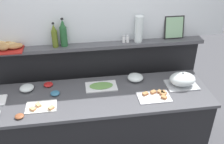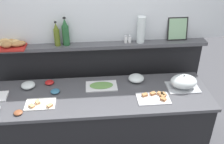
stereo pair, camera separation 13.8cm
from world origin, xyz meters
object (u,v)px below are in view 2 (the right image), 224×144
at_px(condiment_bowl_cream, 49,82).
at_px(olive_oil_bottle, 57,35).
at_px(framed_picture, 177,29).
at_px(condiment_bowl_dark, 55,91).
at_px(water_carafe, 141,30).
at_px(salt_shaker, 126,39).
at_px(glass_bowl_small, 136,78).
at_px(wine_bottle_green, 66,33).
at_px(pepper_shaker, 130,39).
at_px(sandwich_platter_front, 40,104).
at_px(glass_bowl_medium, 28,85).
at_px(cold_cuts_platter, 101,86).
at_px(sandwich_platter_side, 155,97).
at_px(serving_cloche, 183,82).
at_px(condiment_bowl_red, 18,113).
at_px(bread_basket, 9,43).

height_order(condiment_bowl_cream, olive_oil_bottle, olive_oil_bottle).
bearing_deg(framed_picture, condiment_bowl_dark, -163.21).
bearing_deg(water_carafe, salt_shaker, 180.00).
height_order(glass_bowl_small, wine_bottle_green, wine_bottle_green).
xyz_separation_m(condiment_bowl_cream, pepper_shaker, (0.91, 0.20, 0.40)).
distance_m(sandwich_platter_front, olive_oil_bottle, 0.77).
bearing_deg(glass_bowl_medium, cold_cuts_platter, -3.77).
distance_m(condiment_bowl_cream, wine_bottle_green, 0.58).
relative_size(glass_bowl_small, wine_bottle_green, 0.56).
bearing_deg(wine_bottle_green, sandwich_platter_side, -32.89).
distance_m(cold_cuts_platter, condiment_bowl_dark, 0.50).
height_order(condiment_bowl_dark, framed_picture, framed_picture).
relative_size(glass_bowl_small, condiment_bowl_dark, 1.83).
xyz_separation_m(serving_cloche, condiment_bowl_dark, (-1.37, 0.03, -0.06)).
bearing_deg(sandwich_platter_side, condiment_bowl_red, -174.59).
height_order(cold_cuts_platter, pepper_shaker, pepper_shaker).
height_order(sandwich_platter_side, pepper_shaker, pepper_shaker).
distance_m(serving_cloche, glass_bowl_medium, 1.67).
relative_size(condiment_bowl_red, pepper_shaker, 0.97).
distance_m(condiment_bowl_dark, salt_shaker, 0.96).
height_order(sandwich_platter_front, framed_picture, framed_picture).
xyz_separation_m(condiment_bowl_cream, framed_picture, (1.46, 0.24, 0.48)).
relative_size(condiment_bowl_red, bread_basket, 0.20).
relative_size(glass_bowl_medium, condiment_bowl_dark, 1.54).
xyz_separation_m(condiment_bowl_dark, salt_shaker, (0.79, 0.38, 0.40)).
xyz_separation_m(condiment_bowl_dark, condiment_bowl_cream, (-0.08, 0.18, 0.00)).
xyz_separation_m(salt_shaker, framed_picture, (0.59, 0.04, 0.09)).
distance_m(condiment_bowl_cream, bread_basket, 0.61).
distance_m(wine_bottle_green, bread_basket, 0.63).
bearing_deg(condiment_bowl_red, olive_oil_bottle, 63.62).
bearing_deg(sandwich_platter_side, glass_bowl_medium, 166.59).
xyz_separation_m(sandwich_platter_side, olive_oil_bottle, (-0.99, 0.57, 0.48)).
xyz_separation_m(serving_cloche, glass_bowl_small, (-0.48, 0.18, -0.04)).
bearing_deg(condiment_bowl_cream, condiment_bowl_red, -115.20).
xyz_separation_m(condiment_bowl_dark, olive_oil_bottle, (0.03, 0.38, 0.48)).
bearing_deg(pepper_shaker, framed_picture, 4.00).
height_order(condiment_bowl_dark, salt_shaker, salt_shaker).
xyz_separation_m(condiment_bowl_dark, wine_bottle_green, (0.13, 0.39, 0.50)).
bearing_deg(water_carafe, framed_picture, 5.15).
distance_m(sandwich_platter_side, condiment_bowl_dark, 1.04).
distance_m(condiment_bowl_cream, water_carafe, 1.17).
bearing_deg(sandwich_platter_side, framed_picture, 59.29).
height_order(olive_oil_bottle, water_carafe, water_carafe).
relative_size(pepper_shaker, bread_basket, 0.21).
height_order(glass_bowl_medium, water_carafe, water_carafe).
distance_m(glass_bowl_medium, salt_shaker, 1.18).
bearing_deg(pepper_shaker, sandwich_platter_side, -71.73).
bearing_deg(condiment_bowl_red, condiment_bowl_dark, 45.47).
bearing_deg(salt_shaker, bread_basket, 179.27).
distance_m(wine_bottle_green, framed_picture, 1.25).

